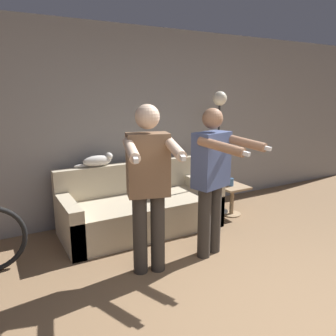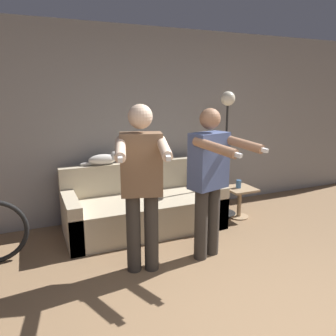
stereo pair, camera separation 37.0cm
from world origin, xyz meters
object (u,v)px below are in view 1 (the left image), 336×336
(floor_lamp, at_px, (219,133))
(cat, at_px, (98,161))
(side_table, at_px, (232,194))
(couch, at_px, (140,209))
(person_left, at_px, (149,180))
(cup, at_px, (231,182))
(person_right, at_px, (213,174))

(floor_lamp, bearing_deg, cat, 169.08)
(cat, height_order, side_table, cat)
(couch, distance_m, side_table, 1.38)
(couch, relative_size, side_table, 4.59)
(person_left, height_order, side_table, person_left)
(couch, bearing_deg, side_table, -7.69)
(floor_lamp, height_order, side_table, floor_lamp)
(couch, xyz_separation_m, cup, (1.35, -0.17, 0.22))
(person_left, height_order, cup, person_left)
(person_left, relative_size, person_right, 1.03)
(person_left, xyz_separation_m, cat, (-0.07, 1.33, -0.05))
(person_right, bearing_deg, cat, 105.66)
(cup, bearing_deg, cat, 164.26)
(couch, height_order, person_left, person_left)
(cat, height_order, floor_lamp, floor_lamp)
(person_right, bearing_deg, side_table, 23.97)
(couch, relative_size, person_right, 1.25)
(person_right, relative_size, cat, 3.20)
(cup, bearing_deg, couch, 172.65)
(person_right, bearing_deg, couch, 95.28)
(floor_lamp, distance_m, side_table, 0.90)
(person_left, relative_size, floor_lamp, 0.94)
(person_right, distance_m, floor_lamp, 1.35)
(cat, bearing_deg, side_table, -15.88)
(couch, relative_size, floor_lamp, 1.14)
(person_left, bearing_deg, couch, 86.24)
(person_left, bearing_deg, cup, 41.72)
(couch, bearing_deg, cat, 142.55)
(couch, bearing_deg, person_right, -69.01)
(floor_lamp, bearing_deg, person_right, -130.11)
(couch, height_order, person_right, person_right)
(side_table, distance_m, cup, 0.18)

